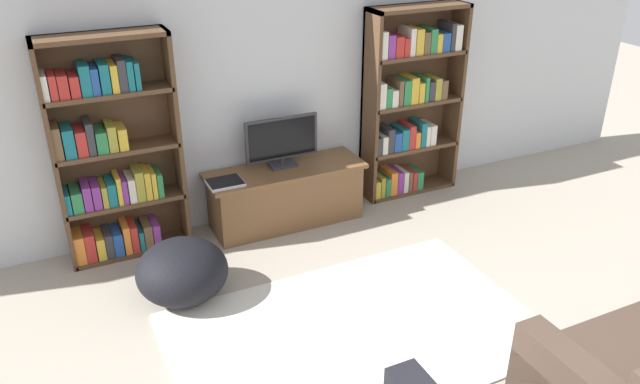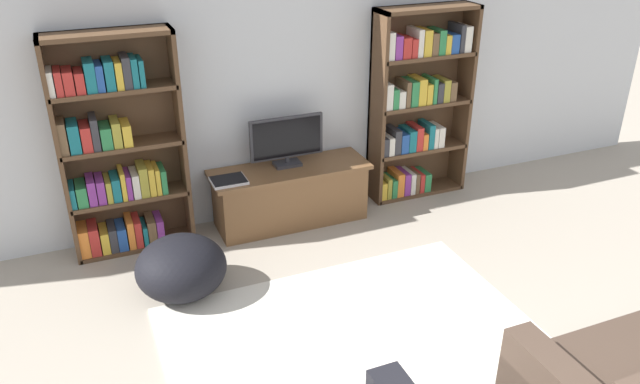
% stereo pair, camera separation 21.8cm
% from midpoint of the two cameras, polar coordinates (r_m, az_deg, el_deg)
% --- Properties ---
extents(wall_back, '(8.80, 0.06, 2.60)m').
position_cam_midpoint_polar(wall_back, '(5.59, -6.54, 10.24)').
color(wall_back, silver).
rests_on(wall_back, ground_plane).
extents(bookshelf_left, '(0.99, 0.30, 1.85)m').
position_cam_midpoint_polar(bookshelf_left, '(5.31, -19.66, 3.07)').
color(bookshelf_left, '#513823').
rests_on(bookshelf_left, ground_plane).
extents(bookshelf_right, '(0.99, 0.30, 1.85)m').
position_cam_midpoint_polar(bookshelf_right, '(6.15, 7.04, 8.08)').
color(bookshelf_right, '#513823').
rests_on(bookshelf_right, ground_plane).
extents(tv_stand, '(1.45, 0.49, 0.54)m').
position_cam_midpoint_polar(tv_stand, '(5.72, -4.23, -0.32)').
color(tv_stand, brown).
rests_on(tv_stand, ground_plane).
extents(television, '(0.68, 0.16, 0.46)m').
position_cam_midpoint_polar(television, '(5.56, -4.64, 4.67)').
color(television, '#2D2D33').
rests_on(television, tv_stand).
extents(laptop, '(0.30, 0.24, 0.03)m').
position_cam_midpoint_polar(laptop, '(5.37, -9.82, 0.85)').
color(laptop, silver).
rests_on(laptop, tv_stand).
extents(area_rug, '(2.54, 1.63, 0.02)m').
position_cam_midpoint_polar(area_rug, '(4.49, 1.86, -12.68)').
color(area_rug, beige).
rests_on(area_rug, ground_plane).
extents(beanbag_ottoman, '(0.69, 0.69, 0.46)m').
position_cam_midpoint_polar(beanbag_ottoman, '(4.84, -13.76, -7.07)').
color(beanbag_ottoman, black).
rests_on(beanbag_ottoman, ground_plane).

